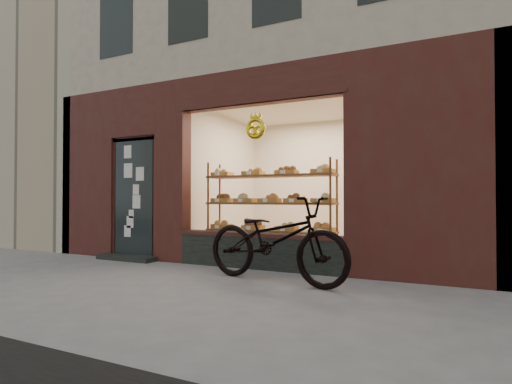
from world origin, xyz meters
The scene contains 5 objects.
ground centered at (0.00, 0.00, 0.00)m, with size 90.00×90.00×0.00m, color slate.
bakery_building centered at (0.04, 5.29, 5.58)m, with size 7.20×7.28×9.00m.
neighbor_left centered at (-9.60, 5.50, 4.50)m, with size 12.00×7.00×9.00m, color #BAB7A3.
display_shelf centered at (0.45, 2.55, 0.87)m, with size 2.20×0.45×1.70m.
bicycle centered at (1.06, 1.31, 0.55)m, with size 0.74×2.11×1.11m, color black.
Camera 1 is at (3.09, -3.45, 1.08)m, focal length 28.00 mm.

